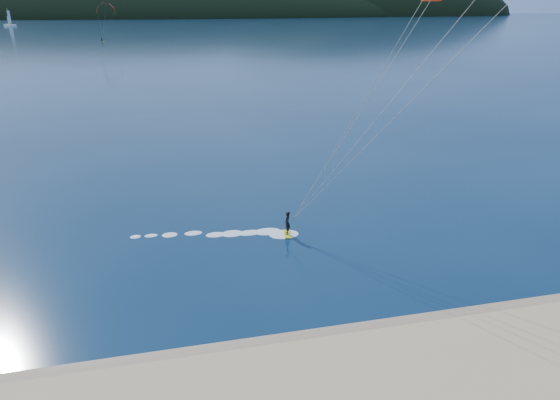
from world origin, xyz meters
name	(u,v)px	position (x,y,z in m)	size (l,w,h in m)	color
wet_sand	(274,354)	(0.00, 4.50, 0.05)	(220.00, 2.50, 0.10)	#967A57
headland	(164,16)	(0.63, 745.28, 0.00)	(1200.00, 310.00, 140.00)	black
kitesurfer_far	(106,13)	(-25.15, 206.56, 11.41)	(8.06, 7.99, 13.81)	yellow
sailboat	(10,25)	(-113.99, 406.84, 0.93)	(9.06, 5.92, 12.64)	white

